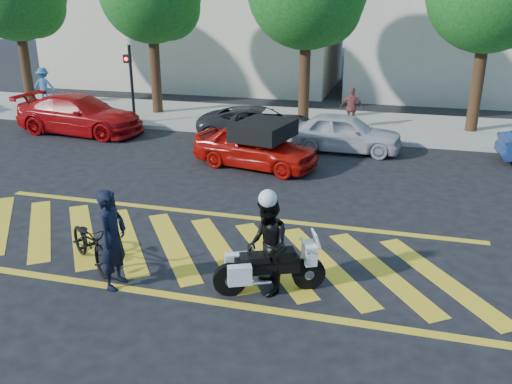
% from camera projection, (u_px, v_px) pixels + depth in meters
% --- Properties ---
extents(ground, '(90.00, 90.00, 0.00)m').
position_uv_depth(ground, '(199.00, 249.00, 11.49)').
color(ground, black).
rests_on(ground, ground).
extents(sidewalk, '(60.00, 5.00, 0.15)m').
position_uv_depth(sidewalk, '(303.00, 122.00, 22.32)').
color(sidewalk, '#9E998E').
rests_on(sidewalk, ground).
extents(crosswalk, '(12.33, 4.00, 0.01)m').
position_uv_depth(crosswalk, '(197.00, 248.00, 11.50)').
color(crosswalk, yellow).
rests_on(crosswalk, ground).
extents(signal_pole, '(0.28, 0.43, 3.20)m').
position_uv_depth(signal_pole, '(131.00, 79.00, 21.23)').
color(signal_pole, black).
rests_on(signal_pole, ground).
extents(officer_bike, '(0.45, 0.69, 1.89)m').
position_uv_depth(officer_bike, '(113.00, 239.00, 9.73)').
color(officer_bike, black).
rests_on(officer_bike, ground).
extents(bicycle, '(1.84, 1.65, 0.97)m').
position_uv_depth(bicycle, '(90.00, 243.00, 10.63)').
color(bicycle, black).
rests_on(bicycle, ground).
extents(police_motorcycle, '(1.93, 1.13, 0.91)m').
position_uv_depth(police_motorcycle, '(268.00, 267.00, 9.69)').
color(police_motorcycle, black).
rests_on(police_motorcycle, ground).
extents(officer_moto, '(0.99, 1.08, 1.81)m').
position_uv_depth(officer_moto, '(267.00, 246.00, 9.56)').
color(officer_moto, black).
rests_on(officer_moto, ground).
extents(red_convertible, '(4.14, 2.38, 1.33)m').
position_uv_depth(red_convertible, '(256.00, 146.00, 16.63)').
color(red_convertible, '#B60E08').
rests_on(red_convertible, ground).
extents(parked_left, '(5.13, 2.39, 1.45)m').
position_uv_depth(parked_left, '(80.00, 115.00, 20.64)').
color(parked_left, '#AD0A0D').
rests_on(parked_left, ground).
extents(parked_mid_left, '(4.63, 2.47, 1.24)m').
position_uv_depth(parked_mid_left, '(260.00, 124.00, 19.57)').
color(parked_mid_left, black).
rests_on(parked_mid_left, ground).
extents(parked_mid_right, '(3.87, 1.63, 1.31)m').
position_uv_depth(parked_mid_right, '(344.00, 133.00, 18.30)').
color(parked_mid_right, '#B8B8BD').
rests_on(parked_mid_right, ground).
extents(pedestrian_left, '(1.23, 0.90, 1.71)m').
position_uv_depth(pedestrian_left, '(44.00, 86.00, 25.15)').
color(pedestrian_left, teal).
rests_on(pedestrian_left, sidewalk).
extents(pedestrian_right, '(0.93, 0.46, 1.54)m').
position_uv_depth(pedestrian_right, '(352.00, 108.00, 20.89)').
color(pedestrian_right, '#904441').
rests_on(pedestrian_right, sidewalk).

